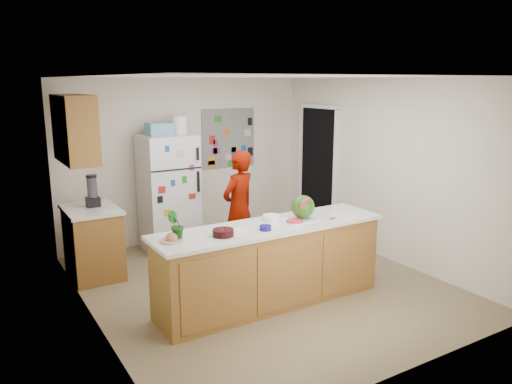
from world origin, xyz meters
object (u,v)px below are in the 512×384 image
person (239,208)px  watermelon (303,207)px  cherry_bowl (223,233)px  refrigerator (169,193)px

person → watermelon: (0.09, -1.33, 0.29)m
watermelon → cherry_bowl: (-1.06, -0.09, -0.11)m
person → watermelon: size_ratio=5.83×
refrigerator → person: size_ratio=1.09×
person → cherry_bowl: (-0.97, -1.42, 0.18)m
refrigerator → person: bearing=-60.4°
person → cherry_bowl: bearing=34.8°
person → cherry_bowl: 1.73m
person → watermelon: person is taller
refrigerator → person: 1.21m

